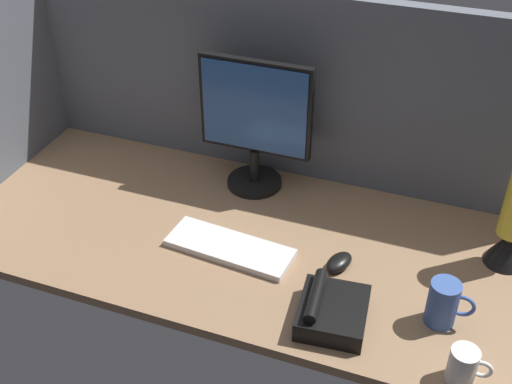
# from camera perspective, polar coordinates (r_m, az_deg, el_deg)

# --- Properties ---
(ground_plane) EXTENTS (1.80, 0.80, 0.03)m
(ground_plane) POSITION_cam_1_polar(r_m,az_deg,el_deg) (1.93, -1.06, -3.89)
(ground_plane) COLOR #8C6B4C
(cubicle_wall_back) EXTENTS (1.80, 0.05, 0.62)m
(cubicle_wall_back) POSITION_cam_1_polar(r_m,az_deg,el_deg) (2.06, 2.66, 9.42)
(cubicle_wall_back) COLOR #565B66
(cubicle_wall_back) RESTS_ON ground_plane
(monitor) EXTENTS (0.36, 0.18, 0.44)m
(monitor) POSITION_cam_1_polar(r_m,az_deg,el_deg) (2.00, -0.08, 6.38)
(monitor) COLOR black
(monitor) RESTS_ON ground_plane
(keyboard) EXTENTS (0.38, 0.16, 0.02)m
(keyboard) POSITION_cam_1_polar(r_m,az_deg,el_deg) (1.85, -2.36, -4.98)
(keyboard) COLOR silver
(keyboard) RESTS_ON ground_plane
(mouse) EXTENTS (0.09, 0.11, 0.03)m
(mouse) POSITION_cam_1_polar(r_m,az_deg,el_deg) (1.81, 7.42, -6.22)
(mouse) COLOR black
(mouse) RESTS_ON ground_plane
(mug_ceramic_white) EXTENTS (0.10, 0.07, 0.09)m
(mug_ceramic_white) POSITION_cam_1_polar(r_m,az_deg,el_deg) (1.58, 18.02, -14.52)
(mug_ceramic_white) COLOR white
(mug_ceramic_white) RESTS_ON ground_plane
(mug_ceramic_blue) EXTENTS (0.12, 0.08, 0.13)m
(mug_ceramic_blue) POSITION_cam_1_polar(r_m,az_deg,el_deg) (1.68, 16.38, -9.50)
(mug_ceramic_blue) COLOR #38569E
(mug_ceramic_blue) RESTS_ON ground_plane
(desk_phone) EXTENTS (0.19, 0.21, 0.09)m
(desk_phone) POSITION_cam_1_polar(r_m,az_deg,el_deg) (1.65, 6.73, -10.50)
(desk_phone) COLOR black
(desk_phone) RESTS_ON ground_plane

